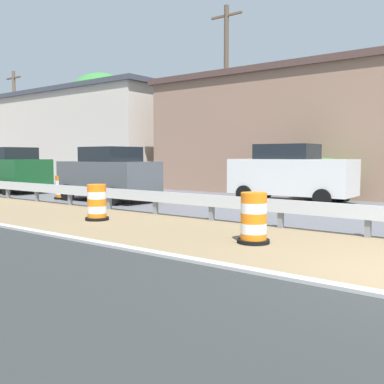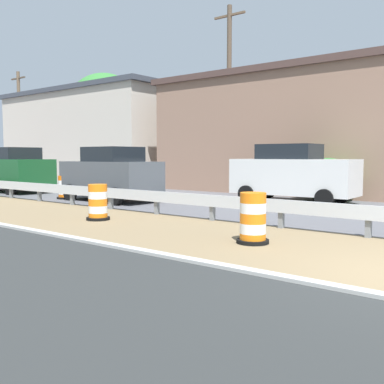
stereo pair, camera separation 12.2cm
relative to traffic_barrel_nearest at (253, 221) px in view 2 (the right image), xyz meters
The scene contains 13 objects.
guardrail_median 2.59m from the traffic_barrel_nearest, 39.61° to the right, with size 0.18×43.33×0.71m.
traffic_barrel_nearest is the anchor object (origin of this frame).
traffic_barrel_close 5.02m from the traffic_barrel_nearest, 87.73° to the left, with size 0.65×0.65×0.99m.
traffic_barrel_mid 11.27m from the traffic_barrel_nearest, 73.10° to the left, with size 0.66×0.66×0.95m.
car_lead_near_lane 16.12m from the traffic_barrel_nearest, 76.25° to the left, with size 2.23×4.47×2.16m.
car_distant_a 8.20m from the traffic_barrel_nearest, 19.98° to the left, with size 2.05×4.64×2.20m.
car_distant_b 9.51m from the traffic_barrel_nearest, 65.84° to the left, with size 2.15×4.25×2.11m.
roadside_shop_near 15.12m from the traffic_barrel_nearest, 21.56° to the left, with size 8.37×13.01×5.80m.
roadside_shop_far 24.83m from the traffic_barrel_nearest, 55.89° to the left, with size 8.47×14.32×6.27m.
utility_pole_near 14.71m from the traffic_barrel_nearest, 35.53° to the left, with size 0.24×1.80×9.31m.
utility_pole_mid 29.26m from the traffic_barrel_nearest, 67.98° to the left, with size 0.24×1.80×8.12m.
bush_roadside 9.41m from the traffic_barrel_nearest, 12.72° to the left, with size 2.42×2.42×1.68m, color #337533.
tree_roadside 24.05m from the traffic_barrel_nearest, 56.37° to the left, with size 4.93×4.93×7.48m.
Camera 2 is at (-6.99, -1.14, 1.76)m, focal length 41.33 mm.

